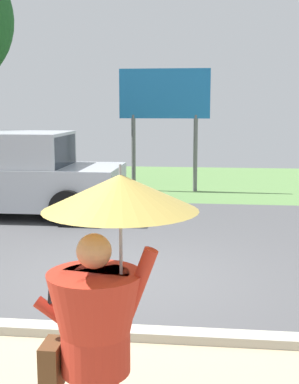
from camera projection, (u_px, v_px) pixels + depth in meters
name	position (u px, v px, depth m)	size (l,w,h in m)	color
ground_plane	(148.00, 233.00, 10.62)	(40.00, 22.00, 0.20)	#4C4C4F
monk_pedestrian	(101.00, 330.00, 3.34)	(1.05, 0.95, 2.13)	#B22D1E
pickup_truck	(8.00, 177.00, 12.02)	(5.20, 2.28, 1.88)	#ADB2BA
roadside_billboard	(164.00, 103.00, 15.13)	(2.60, 0.12, 3.50)	slate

